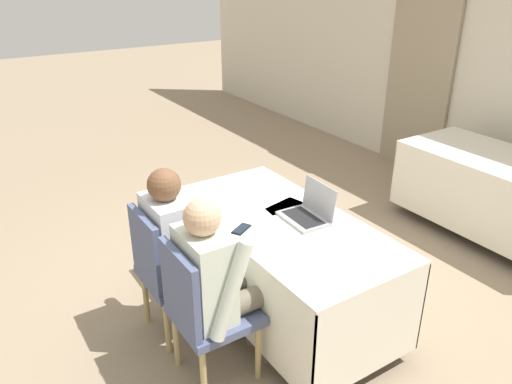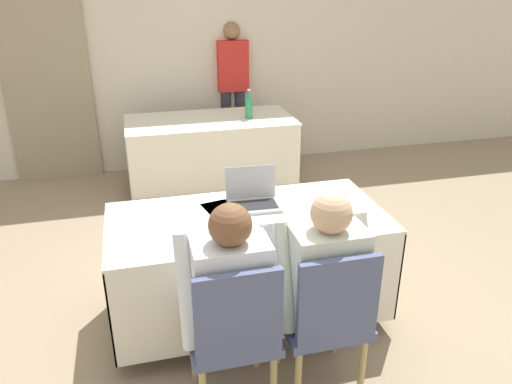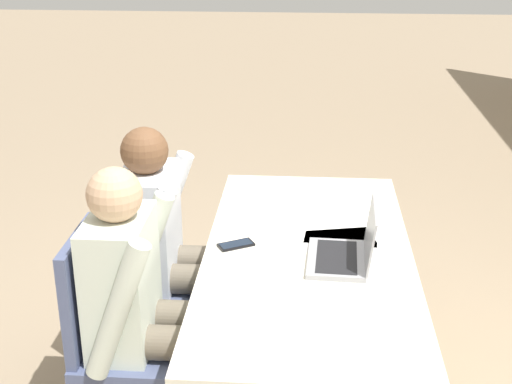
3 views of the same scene
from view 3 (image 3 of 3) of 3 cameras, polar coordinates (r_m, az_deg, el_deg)
The scene contains 9 objects.
conference_table_near at distance 2.89m, azimuth 4.11°, elevation -7.93°, with size 1.67×0.81×0.73m.
laptop at distance 2.73m, azimuth 7.25°, elevation -4.74°, with size 0.33×0.26×0.23m.
cell_phone at distance 2.86m, azimuth -1.62°, elevation -4.23°, with size 0.13×0.16×0.01m.
paper_beside_laptop at distance 2.97m, azimuth 6.83°, elevation -3.37°, with size 0.24×0.31×0.00m.
paper_centre_table at distance 2.92m, azimuth 6.62°, elevation -3.83°, with size 0.27×0.34×0.00m.
chair_near_left at distance 3.21m, azimuth -8.80°, elevation -6.27°, with size 0.44×0.44×0.89m.
chair_near_right at distance 2.81m, azimuth -10.94°, elevation -10.87°, with size 0.44×0.44×0.89m.
person_checkered_shirt at distance 3.12m, azimuth -7.13°, elevation -3.77°, with size 0.50×0.52×1.15m.
person_white_shirt at distance 2.71m, azimuth -9.07°, elevation -8.17°, with size 0.50×0.52×1.15m.
Camera 3 is at (2.51, -0.02, 1.99)m, focal length 50.00 mm.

